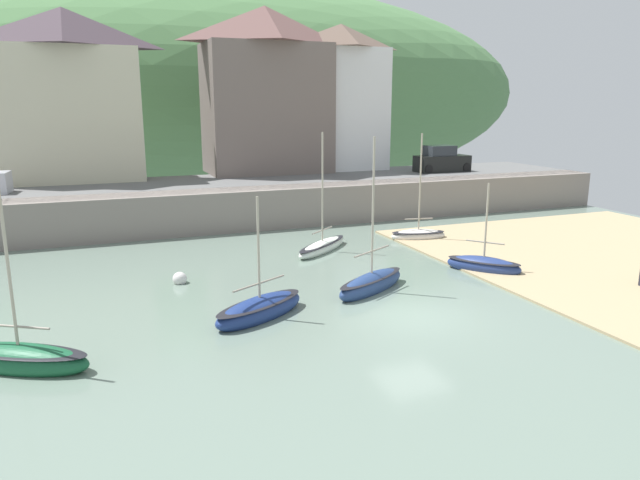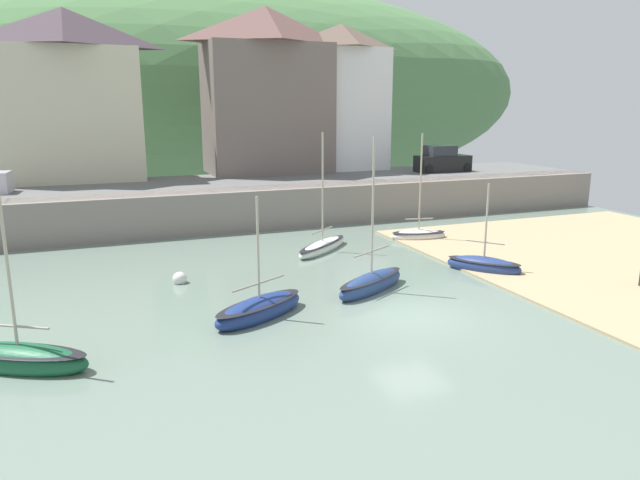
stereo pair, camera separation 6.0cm
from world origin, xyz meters
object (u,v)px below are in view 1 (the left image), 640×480
Objects in this scene: waterfront_building_centre at (266,90)px; dinghy_open_wooden at (418,235)px; motorboat_with_cabin at (484,265)px; fishing_boat_green at (371,283)px; parked_car_by_wall at (441,161)px; waterfront_building_left at (69,95)px; sailboat_white_hull at (322,246)px; rowboat_small_beached at (20,358)px; waterfront_building_right at (341,97)px; mooring_buoy at (180,279)px; sailboat_nearest_shore at (260,309)px.

waterfront_building_centre is 17.28m from dinghy_open_wooden.
motorboat_with_cabin is 0.66× the size of fishing_boat_green.
dinghy_open_wooden is (4.38, -14.64, -8.08)m from waterfront_building_centre.
waterfront_building_centre is at bearing 159.54° from parked_car_by_wall.
waterfront_building_left is 1.76× the size of sailboat_white_hull.
waterfront_building_centre is at bearing 43.44° from sailboat_white_hull.
fishing_boat_green is at bearing 43.44° from rowboat_small_beached.
waterfront_building_left is 24.19m from dinghy_open_wooden.
parked_car_by_wall is (14.40, 17.54, 2.87)m from fishing_boat_green.
waterfront_building_centre is 1.95× the size of dinghy_open_wooden.
waterfront_building_right reaches higher than mooring_buoy.
rowboat_small_beached is 1.44× the size of parked_car_by_wall.
waterfront_building_left reaches higher than sailboat_white_hull.
sailboat_white_hull reaches higher than mooring_buoy.
waterfront_building_centre is 23.56m from fishing_boat_green.
rowboat_small_beached is at bearing 161.20° from sailboat_nearest_shore.
waterfront_building_centre is at bearing -0.00° from waterfront_building_left.
waterfront_building_right is 1.68× the size of fishing_boat_green.
dinghy_open_wooden is at bearing -35.49° from sailboat_white_hull.
waterfront_building_left is 26.35m from parked_car_by_wall.
waterfront_building_centre is 23.09m from motorboat_with_cabin.
motorboat_with_cabin is (-2.05, -21.29, -7.59)m from waterfront_building_right.
mooring_buoy is at bearing -129.82° from waterfront_building_right.
motorboat_with_cabin is at bearing -51.19° from waterfront_building_left.
parked_car_by_wall is (12.23, -4.50, -5.15)m from waterfront_building_centre.
waterfront_building_right is at bearing 144.40° from parked_car_by_wall.
rowboat_small_beached reaches higher than sailboat_nearest_shore.
fishing_boat_green is at bearing -120.11° from dinghy_open_wooden.
sailboat_white_hull is 10.30× the size of mooring_buoy.
dinghy_open_wooden is 9.99× the size of mooring_buoy.
sailboat_nearest_shore is 1.08× the size of motorboat_with_cabin.
waterfront_building_left is at bearing 151.70° from dinghy_open_wooden.
fishing_boat_green is 1.56× the size of parked_car_by_wall.
motorboat_with_cabin is 6.99× the size of mooring_buoy.
waterfront_building_centre is at bearing 54.36° from fishing_boat_green.
waterfront_building_centre reaches higher than waterfront_building_left.
mooring_buoy is at bearing 81.70° from rowboat_small_beached.
waterfront_building_right is at bearing 81.32° from rowboat_small_beached.
waterfront_building_left is at bearing 74.73° from sailboat_nearest_shore.
waterfront_building_left is at bearing 180.00° from waterfront_building_right.
waterfront_building_right is (19.18, 0.00, -0.08)m from waterfront_building_left.
motorboat_with_cabin is 6.05m from fishing_boat_green.
dinghy_open_wooden is at bearing 18.52° from fishing_boat_green.
motorboat_with_cabin is 13.44m from mooring_buoy.
sailboat_white_hull reaches higher than motorboat_with_cabin.
rowboat_small_beached is (-18.53, -3.52, 0.02)m from motorboat_with_cabin.
rowboat_small_beached is at bearing 175.72° from sailboat_white_hull.
mooring_buoy is at bearing 81.62° from sailboat_nearest_shore.
waterfront_building_left reaches higher than waterfront_building_right.
parked_car_by_wall is at bearing 63.57° from dinghy_open_wooden.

